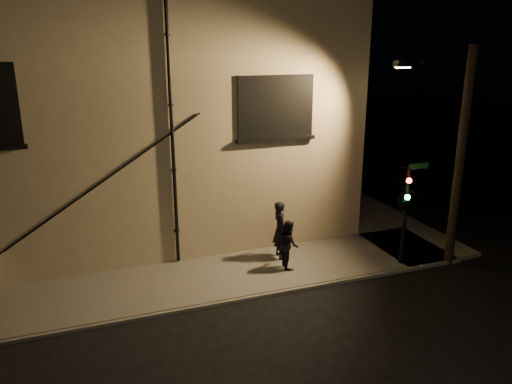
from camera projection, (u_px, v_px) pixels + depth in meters
name	position (u px, v px, depth m)	size (l,w,h in m)	color
ground	(262.00, 297.00, 14.30)	(90.00, 90.00, 0.00)	black
sidewalk	(251.00, 235.00, 18.63)	(21.00, 16.00, 0.12)	#58554F
building	(113.00, 109.00, 20.11)	(16.20, 12.23, 8.80)	tan
pedestrian_a	(280.00, 230.00, 16.34)	(0.71, 0.47, 1.94)	black
pedestrian_b	(289.00, 244.00, 15.69)	(0.75, 0.59, 1.55)	black
traffic_signal	(403.00, 200.00, 15.40)	(1.20, 1.92, 3.29)	black
streetlamp_pole	(457.00, 153.00, 15.44)	(2.02, 1.38, 6.94)	black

